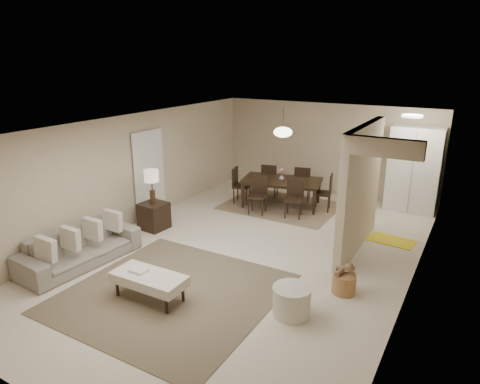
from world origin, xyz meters
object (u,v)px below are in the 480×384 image
Objects in this scene: pantry_cabinet at (414,170)px; dining_table at (281,193)px; round_pouf at (292,301)px; wicker_basket at (344,284)px; sofa at (80,247)px; ottoman_bench at (149,279)px; side_table at (154,216)px.

pantry_cabinet is 3.28m from dining_table.
wicker_basket is (0.49, 1.00, -0.06)m from round_pouf.
sofa is 1.96m from ottoman_bench.
sofa reaches higher than wicker_basket.
dining_table is (-2.67, 3.35, 0.19)m from wicker_basket.
dining_table reaches higher than sofa.
sofa reaches higher than ottoman_bench.
sofa is at bearing -128.21° from pantry_cabinet.
pantry_cabinet reaches higher than dining_table.
pantry_cabinet is at bearing 82.58° from round_pouf.
sofa is 4.08m from round_pouf.
dining_table is at bearing 56.66° from side_table.
pantry_cabinet is 0.94× the size of sofa.
wicker_basket is 4.29m from dining_table.
side_table is at bearing 158.54° from round_pouf.
side_table is 4.54m from wicker_basket.
side_table is (0.05, 1.99, -0.03)m from sofa.
pantry_cabinet is at bearing 86.91° from wicker_basket.
pantry_cabinet is 5.45× the size of wicker_basket.
side_table is at bearing 128.51° from ottoman_bench.
ottoman_bench is at bearing -94.57° from sofa.
round_pouf is (4.01, -1.58, -0.07)m from side_table.
sofa is 1.83× the size of ottoman_bench.
pantry_cabinet is 7.04m from ottoman_bench.
ottoman_bench is 3.15× the size of wicker_basket.
side_table is at bearing -139.18° from pantry_cabinet.
side_table is 4.31m from round_pouf.
wicker_basket is (2.61, 1.72, -0.18)m from ottoman_bench.
side_table reaches higher than ottoman_bench.
wicker_basket is (4.55, 1.42, -0.16)m from sofa.
side_table is 0.30× the size of dining_table.
wicker_basket is at bearing -64.60° from dining_table.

